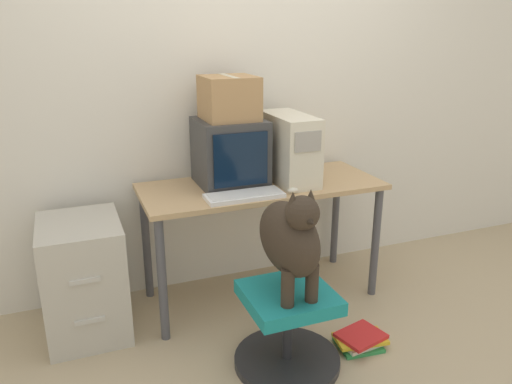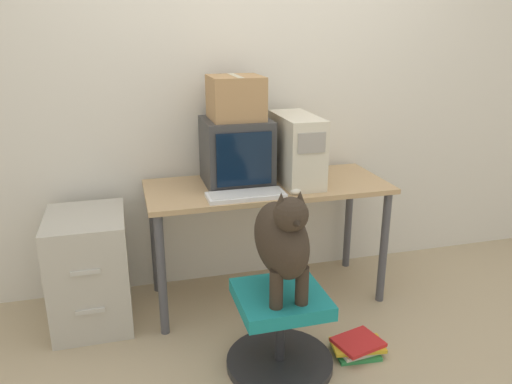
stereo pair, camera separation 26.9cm
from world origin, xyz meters
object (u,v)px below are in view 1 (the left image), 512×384
dog (290,237)px  cardboard_box (229,98)px  keyboard (244,195)px  office_chair (288,329)px  filing_cabinet (84,278)px  pc_tower (289,148)px  crt_monitor (230,152)px  book_stack_floor (360,340)px

dog → cardboard_box: 0.97m
keyboard → dog: bearing=-84.6°
keyboard → office_chair: size_ratio=0.80×
filing_cabinet → pc_tower: bearing=0.6°
keyboard → filing_cabinet: 1.01m
crt_monitor → keyboard: (-0.01, -0.28, -0.18)m
pc_tower → cardboard_box: (-0.35, 0.08, 0.31)m
pc_tower → dog: bearing=-114.1°
dog → filing_cabinet: (-0.93, 0.70, -0.39)m
keyboard → pc_tower: bearing=29.6°
office_chair → filing_cabinet: filing_cabinet is taller
cardboard_box → book_stack_floor: size_ratio=1.06×
dog → filing_cabinet: 1.23m
filing_cabinet → cardboard_box: (0.90, 0.09, 0.94)m
crt_monitor → pc_tower: size_ratio=0.79×
dog → cardboard_box: bearing=92.5°
crt_monitor → cardboard_box: 0.32m
dog → filing_cabinet: dog is taller
keyboard → cardboard_box: cardboard_box is taller
crt_monitor → keyboard: 0.34m
keyboard → cardboard_box: bearing=87.2°
dog → filing_cabinet: bearing=143.0°
crt_monitor → pc_tower: pc_tower is taller
office_chair → dog: size_ratio=0.98×
crt_monitor → pc_tower: (0.35, -0.07, 0.01)m
book_stack_floor → cardboard_box: bearing=120.4°
office_chair → filing_cabinet: (-0.93, 0.70, 0.12)m
pc_tower → filing_cabinet: size_ratio=0.75×
crt_monitor → pc_tower: 0.36m
office_chair → cardboard_box: size_ratio=1.76×
crt_monitor → dog: bearing=-87.5°
keyboard → book_stack_floor: size_ratio=1.49×
filing_cabinet → book_stack_floor: filing_cabinet is taller
filing_cabinet → book_stack_floor: (1.37, -0.71, -0.29)m
crt_monitor → book_stack_floor: 1.30m
crt_monitor → book_stack_floor: bearing=-59.5°
dog → cardboard_box: cardboard_box is taller
pc_tower → office_chair: (-0.32, -0.71, -0.76)m
crt_monitor → keyboard: size_ratio=0.89×
crt_monitor → dog: 0.82m
keyboard → filing_cabinet: keyboard is taller
office_chair → book_stack_floor: office_chair is taller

